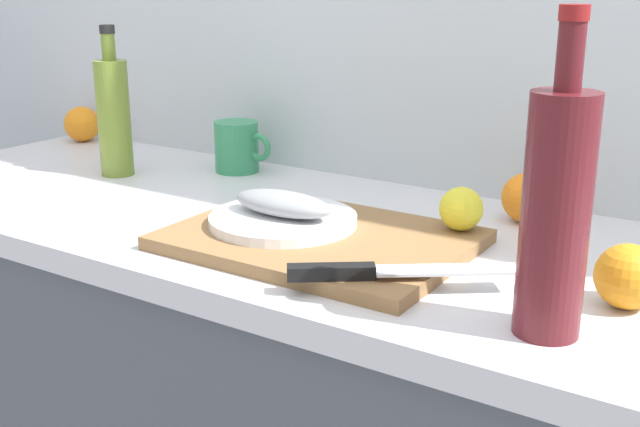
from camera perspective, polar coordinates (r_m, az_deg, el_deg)
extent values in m
cube|color=silver|center=(1.21, 3.57, -2.54)|extent=(2.00, 0.60, 0.04)
cube|color=olive|center=(1.15, 0.00, -1.90)|extent=(0.42, 0.32, 0.02)
cylinder|color=white|center=(1.19, -2.69, -0.46)|extent=(0.22, 0.22, 0.01)
ellipsoid|color=gray|center=(1.18, -2.71, 0.72)|extent=(0.17, 0.07, 0.04)
cube|color=silver|center=(1.00, 9.16, -4.06)|extent=(0.17, 0.13, 0.00)
cube|color=black|center=(0.98, 0.81, -4.27)|extent=(0.10, 0.08, 0.02)
sphere|color=yellow|center=(1.17, 10.20, 0.34)|extent=(0.07, 0.07, 0.07)
cylinder|color=olive|center=(1.59, -14.72, 6.68)|extent=(0.06, 0.06, 0.22)
cylinder|color=olive|center=(1.57, -15.10, 11.59)|extent=(0.03, 0.03, 0.05)
cylinder|color=black|center=(1.57, -15.20, 12.78)|extent=(0.03, 0.03, 0.02)
cylinder|color=#59191E|center=(0.88, 16.70, -0.28)|extent=(0.07, 0.07, 0.27)
cylinder|color=#59191E|center=(0.84, 17.70, 10.79)|extent=(0.03, 0.03, 0.07)
cylinder|color=maroon|center=(0.84, 17.97, 13.70)|extent=(0.03, 0.03, 0.02)
cylinder|color=#338C59|center=(1.59, -6.07, 4.85)|extent=(0.09, 0.09, 0.10)
torus|color=#338C59|center=(1.55, -4.46, 4.81)|extent=(0.06, 0.01, 0.06)
sphere|color=orange|center=(1.01, 21.43, -4.27)|extent=(0.08, 0.08, 0.08)
sphere|color=orange|center=(1.30, 14.77, 1.11)|extent=(0.08, 0.08, 0.08)
sphere|color=orange|center=(1.95, -16.89, 6.22)|extent=(0.08, 0.08, 0.08)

